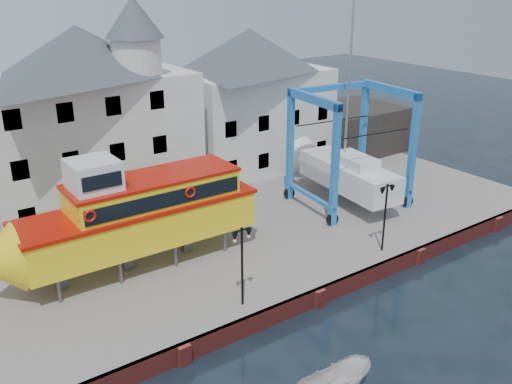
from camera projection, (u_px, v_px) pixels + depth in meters
ground at (318, 306)px, 29.86m from camera, size 140.00×140.00×0.00m
hardstanding at (209, 226)px, 38.00m from camera, size 44.00×22.00×1.00m
quay_wall at (317, 297)px, 29.76m from camera, size 44.00×0.47×1.00m
building_white_main at (87, 115)px, 38.46m from camera, size 14.00×8.30×14.00m
building_white_right at (250, 99)px, 46.74m from camera, size 12.00×8.00×11.20m
shed_dark at (352, 128)px, 51.98m from camera, size 8.00×7.00×4.00m
lamp_post_left at (242, 247)px, 27.08m from camera, size 1.12×0.32×4.20m
lamp_post_right at (386, 201)px, 32.53m from camera, size 1.12×0.32×4.20m
tour_boat at (124, 217)px, 30.53m from camera, size 15.12×3.79×6.57m
travel_lift at (341, 165)px, 40.46m from camera, size 7.86×10.49×15.48m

